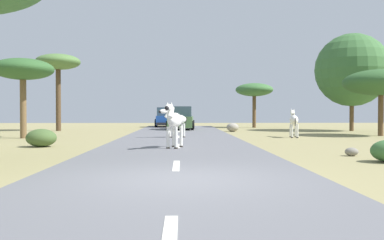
# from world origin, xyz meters

# --- Properties ---
(ground_plane) EXTENTS (90.00, 90.00, 0.00)m
(ground_plane) POSITION_xyz_m (0.00, 0.00, 0.00)
(ground_plane) COLOR #8E8456
(road) EXTENTS (6.00, 64.00, 0.05)m
(road) POSITION_xyz_m (-0.13, 0.00, 0.03)
(road) COLOR slate
(road) RESTS_ON ground_plane
(lane_markings) EXTENTS (0.16, 56.00, 0.01)m
(lane_markings) POSITION_xyz_m (-0.13, -1.00, 0.05)
(lane_markings) COLOR silver
(lane_markings) RESTS_ON road
(zebra_0) EXTENTS (0.73, 1.74, 1.67)m
(zebra_0) POSITION_xyz_m (-0.27, 7.06, 1.05)
(zebra_0) COLOR silver
(zebra_0) RESTS_ON road
(zebra_1) EXTENTS (0.58, 1.64, 1.55)m
(zebra_1) POSITION_xyz_m (6.04, 14.13, 0.93)
(zebra_1) COLOR silver
(zebra_1) RESTS_ON ground_plane
(zebra_3) EXTENTS (1.52, 0.93, 1.54)m
(zebra_3) POSITION_xyz_m (-0.32, 13.48, 0.97)
(zebra_3) COLOR silver
(zebra_3) RESTS_ON road
(car_0) EXTENTS (2.17, 4.41, 1.74)m
(car_0) POSITION_xyz_m (-1.38, 29.78, 0.85)
(car_0) COLOR #1E479E
(car_0) RESTS_ON road
(car_1) EXTENTS (2.17, 4.42, 1.74)m
(car_1) POSITION_xyz_m (-0.03, 23.68, 0.85)
(car_1) COLOR #476B38
(car_1) RESTS_ON road
(tree_1) EXTENTS (4.27, 4.27, 3.81)m
(tree_1) POSITION_xyz_m (11.45, 15.54, 3.05)
(tree_1) COLOR brown
(tree_1) RESTS_ON ground_plane
(tree_4) EXTENTS (3.29, 3.29, 3.91)m
(tree_4) POSITION_xyz_m (6.42, 28.55, 3.29)
(tree_4) COLOR brown
(tree_4) RESTS_ON ground_plane
(tree_5) EXTENTS (5.25, 5.25, 7.04)m
(tree_5) POSITION_xyz_m (12.34, 21.82, 4.40)
(tree_5) COLOR brown
(tree_5) RESTS_ON ground_plane
(tree_6) EXTENTS (3.19, 3.19, 5.57)m
(tree_6) POSITION_xyz_m (-8.93, 22.47, 4.88)
(tree_6) COLOR #4C3823
(tree_6) RESTS_ON ground_plane
(tree_7) EXTENTS (3.15, 3.15, 4.15)m
(tree_7) POSITION_xyz_m (-8.23, 13.80, 3.54)
(tree_7) COLOR brown
(tree_7) RESTS_ON ground_plane
(bush_0) EXTENTS (1.18, 1.06, 0.71)m
(bush_0) POSITION_xyz_m (-5.49, 8.30, 0.35)
(bush_0) COLOR #425B2D
(bush_0) RESTS_ON ground_plane
(rock_1) EXTENTS (0.41, 0.33, 0.26)m
(rock_1) POSITION_xyz_m (5.27, 4.59, 0.13)
(rock_1) COLOR gray
(rock_1) RESTS_ON ground_plane
(rock_2) EXTENTS (0.83, 0.76, 0.61)m
(rock_2) POSITION_xyz_m (3.58, 20.96, 0.30)
(rock_2) COLOR gray
(rock_2) RESTS_ON ground_plane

